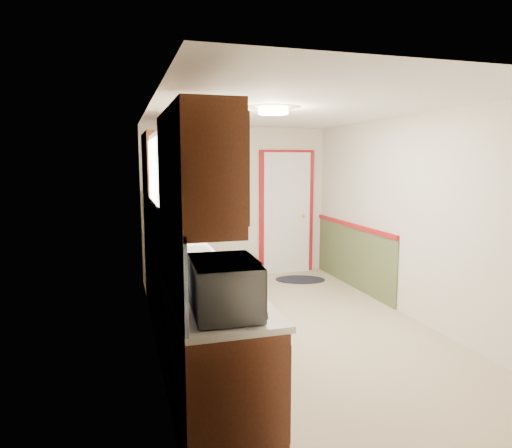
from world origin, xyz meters
TOP-DOWN VIEW (x-y plane):
  - room_shell at (0.00, 0.00)m, footprint 3.20×5.20m
  - kitchen_run at (-1.24, -0.29)m, footprint 0.63×4.00m
  - back_wall_trim at (0.99, 2.21)m, footprint 1.12×2.30m
  - ceiling_fixture at (-0.30, -0.20)m, footprint 0.30×0.30m
  - microwave at (-1.20, -1.95)m, footprint 0.35×0.61m
  - refrigerator at (-0.89, 1.75)m, footprint 0.76×0.73m
  - rug at (0.88, 1.90)m, footprint 0.90×0.72m
  - cooktop at (-1.19, 0.86)m, footprint 0.53×0.64m

SIDE VIEW (x-z plane):
  - rug at x=0.88m, z-range 0.00..0.01m
  - kitchen_run at x=-1.24m, z-range -0.29..1.91m
  - refrigerator at x=-0.89m, z-range 0.00..1.64m
  - back_wall_trim at x=0.99m, z-range -0.15..1.93m
  - cooktop at x=-1.19m, z-range 0.94..0.96m
  - microwave at x=-1.20m, z-range 0.94..1.34m
  - room_shell at x=0.00m, z-range -0.06..2.46m
  - ceiling_fixture at x=-0.30m, z-range 2.33..2.39m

